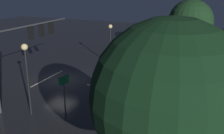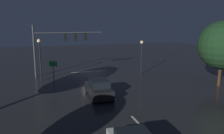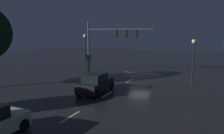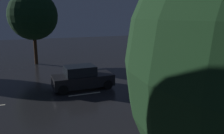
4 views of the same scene
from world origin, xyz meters
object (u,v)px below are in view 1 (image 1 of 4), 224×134
route_sign (64,85)px  tree_left_far (191,22)px  traffic_signal_assembly (25,41)px  car_approaching (160,93)px  street_lamp_right_kerb (26,66)px  tree_right_far (169,97)px  street_lamp_left_kerb (110,37)px

route_sign → tree_left_far: size_ratio=0.38×
traffic_signal_assembly → route_sign: (1.18, 4.07, -2.59)m
traffic_signal_assembly → route_sign: traffic_signal_assembly is taller
car_approaching → tree_left_far: 14.04m
traffic_signal_assembly → street_lamp_right_kerb: size_ratio=1.77×
traffic_signal_assembly → car_approaching: traffic_signal_assembly is taller
street_lamp_right_kerb → tree_right_far: tree_right_far is taller
street_lamp_right_kerb → route_sign: size_ratio=1.88×
car_approaching → route_sign: 7.15m
street_lamp_right_kerb → tree_left_far: size_ratio=0.70×
route_sign → tree_left_far: bearing=160.5°
car_approaching → tree_left_far: (-13.54, 0.21, 3.70)m
tree_right_far → traffic_signal_assembly: bearing=-121.6°
traffic_signal_assembly → tree_right_far: bearing=58.4°
route_sign → street_lamp_left_kerb: bearing=-172.8°
traffic_signal_assembly → street_lamp_right_kerb: (2.57, 2.18, -1.01)m
tree_left_far → tree_right_far: 23.96m
street_lamp_right_kerb → tree_right_far: size_ratio=0.65×
car_approaching → tree_right_far: 11.45m
car_approaching → street_lamp_left_kerb: size_ratio=0.96×
street_lamp_left_kerb → traffic_signal_assembly: bearing=-14.4°
traffic_signal_assembly → car_approaching: (-2.65, 10.00, -3.71)m
street_lamp_right_kerb → route_sign: 2.83m
traffic_signal_assembly → car_approaching: bearing=104.8°
car_approaching → route_sign: (3.83, -5.93, 1.12)m
traffic_signal_assembly → street_lamp_right_kerb: 3.52m
street_lamp_right_kerb → tree_right_far: (5.08, 10.25, 1.67)m
tree_right_far → route_sign: bearing=-127.7°
traffic_signal_assembly → street_lamp_left_kerb: (-10.26, 2.63, -1.29)m
traffic_signal_assembly → car_approaching: size_ratio=2.02×
route_sign → tree_right_far: 11.06m
traffic_signal_assembly → street_lamp_left_kerb: bearing=165.6°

